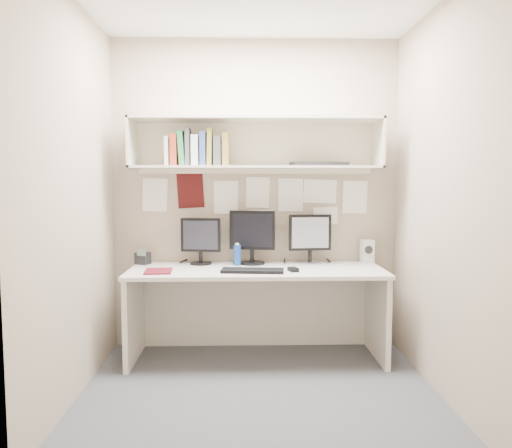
{
  "coord_description": "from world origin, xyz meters",
  "views": [
    {
      "loc": [
        -0.11,
        -3.24,
        1.42
      ],
      "look_at": [
        -0.01,
        0.35,
        1.11
      ],
      "focal_mm": 35.0,
      "sensor_mm": 36.0,
      "label": 1
    }
  ],
  "objects_px": {
    "monitor_right": "(310,236)",
    "keyboard": "(252,271)",
    "monitor_left": "(201,238)",
    "desk": "(257,313)",
    "maroon_notebook": "(158,271)",
    "desk_phone": "(143,258)",
    "speaker": "(367,251)",
    "monitor_center": "(252,235)"
  },
  "relations": [
    {
      "from": "desk",
      "to": "speaker",
      "type": "height_order",
      "value": "speaker"
    },
    {
      "from": "monitor_right",
      "to": "speaker",
      "type": "height_order",
      "value": "monitor_right"
    },
    {
      "from": "desk",
      "to": "speaker",
      "type": "xyz_separation_m",
      "value": [
        0.94,
        0.25,
        0.46
      ]
    },
    {
      "from": "speaker",
      "to": "maroon_notebook",
      "type": "distance_m",
      "value": 1.74
    },
    {
      "from": "maroon_notebook",
      "to": "desk",
      "type": "bearing_deg",
      "value": 5.91
    },
    {
      "from": "desk",
      "to": "speaker",
      "type": "relative_size",
      "value": 10.31
    },
    {
      "from": "monitor_right",
      "to": "maroon_notebook",
      "type": "distance_m",
      "value": 1.27
    },
    {
      "from": "desk",
      "to": "maroon_notebook",
      "type": "height_order",
      "value": "maroon_notebook"
    },
    {
      "from": "monitor_right",
      "to": "speaker",
      "type": "bearing_deg",
      "value": -1.22
    },
    {
      "from": "monitor_left",
      "to": "desk",
      "type": "bearing_deg",
      "value": -18.45
    },
    {
      "from": "monitor_left",
      "to": "monitor_center",
      "type": "height_order",
      "value": "monitor_center"
    },
    {
      "from": "monitor_right",
      "to": "maroon_notebook",
      "type": "height_order",
      "value": "monitor_right"
    },
    {
      "from": "monitor_center",
      "to": "speaker",
      "type": "height_order",
      "value": "monitor_center"
    },
    {
      "from": "monitor_right",
      "to": "keyboard",
      "type": "bearing_deg",
      "value": -146.17
    },
    {
      "from": "monitor_center",
      "to": "maroon_notebook",
      "type": "bearing_deg",
      "value": -141.59
    },
    {
      "from": "desk_phone",
      "to": "desk",
      "type": "bearing_deg",
      "value": 8.33
    },
    {
      "from": "monitor_right",
      "to": "keyboard",
      "type": "distance_m",
      "value": 0.66
    },
    {
      "from": "desk",
      "to": "monitor_right",
      "type": "xyz_separation_m",
      "value": [
        0.45,
        0.22,
        0.59
      ]
    },
    {
      "from": "monitor_left",
      "to": "maroon_notebook",
      "type": "distance_m",
      "value": 0.51
    },
    {
      "from": "desk",
      "to": "keyboard",
      "type": "xyz_separation_m",
      "value": [
        -0.04,
        -0.16,
        0.38
      ]
    },
    {
      "from": "keyboard",
      "to": "desk_phone",
      "type": "relative_size",
      "value": 3.56
    },
    {
      "from": "keyboard",
      "to": "speaker",
      "type": "xyz_separation_m",
      "value": [
        0.98,
        0.41,
        0.09
      ]
    },
    {
      "from": "speaker",
      "to": "maroon_notebook",
      "type": "xyz_separation_m",
      "value": [
        -1.69,
        -0.39,
        -0.09
      ]
    },
    {
      "from": "monitor_right",
      "to": "maroon_notebook",
      "type": "bearing_deg",
      "value": -167.72
    },
    {
      "from": "monitor_center",
      "to": "desk_phone",
      "type": "bearing_deg",
      "value": -168.48
    },
    {
      "from": "monitor_left",
      "to": "speaker",
      "type": "relative_size",
      "value": 1.97
    },
    {
      "from": "monitor_center",
      "to": "monitor_right",
      "type": "bearing_deg",
      "value": 11.87
    },
    {
      "from": "keyboard",
      "to": "monitor_right",
      "type": "bearing_deg",
      "value": 43.94
    },
    {
      "from": "monitor_right",
      "to": "desk_phone",
      "type": "height_order",
      "value": "monitor_right"
    },
    {
      "from": "speaker",
      "to": "monitor_center",
      "type": "bearing_deg",
      "value": 174.75
    },
    {
      "from": "monitor_left",
      "to": "keyboard",
      "type": "xyz_separation_m",
      "value": [
        0.42,
        -0.38,
        -0.2
      ]
    },
    {
      "from": "desk",
      "to": "keyboard",
      "type": "height_order",
      "value": "keyboard"
    },
    {
      "from": "monitor_center",
      "to": "speaker",
      "type": "xyz_separation_m",
      "value": [
        0.97,
        0.03,
        -0.15
      ]
    },
    {
      "from": "desk",
      "to": "monitor_center",
      "type": "bearing_deg",
      "value": 97.78
    },
    {
      "from": "monitor_left",
      "to": "desk_phone",
      "type": "height_order",
      "value": "monitor_left"
    },
    {
      "from": "desk",
      "to": "maroon_notebook",
      "type": "relative_size",
      "value": 8.21
    },
    {
      "from": "monitor_left",
      "to": "monitor_right",
      "type": "relative_size",
      "value": 0.93
    },
    {
      "from": "desk",
      "to": "keyboard",
      "type": "bearing_deg",
      "value": -102.15
    },
    {
      "from": "keyboard",
      "to": "desk_phone",
      "type": "bearing_deg",
      "value": 162.45
    },
    {
      "from": "desk",
      "to": "speaker",
      "type": "bearing_deg",
      "value": 14.68
    },
    {
      "from": "keyboard",
      "to": "speaker",
      "type": "distance_m",
      "value": 1.06
    },
    {
      "from": "desk",
      "to": "speaker",
      "type": "distance_m",
      "value": 1.08
    }
  ]
}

